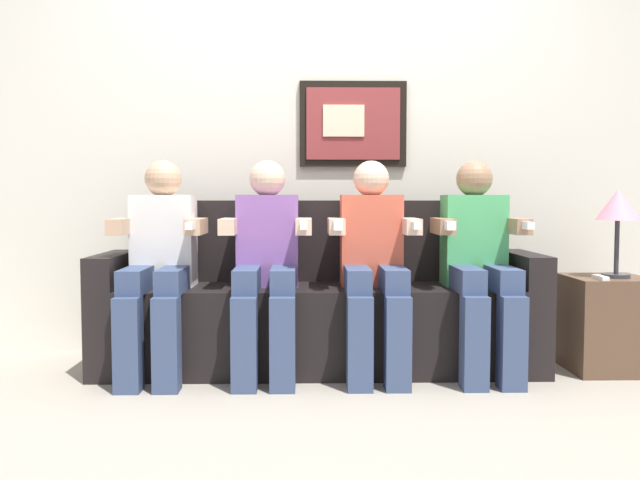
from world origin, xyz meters
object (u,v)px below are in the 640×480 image
object	(u,v)px
person_right_center	(373,258)
table_lamp	(618,209)
couch	(319,310)
side_table_right	(606,324)
person_rightmost	(479,258)
spare_remote_on_table	(600,277)
person_left_center	(267,258)
person_leftmost	(159,259)

from	to	relation	value
person_right_center	table_lamp	size ratio (longest dim) A/B	2.41
couch	side_table_right	distance (m)	1.52
couch	table_lamp	distance (m)	1.64
person_right_center	couch	bearing A→B (deg)	148.30
person_rightmost	spare_remote_on_table	xyz separation A→B (m)	(0.61, -0.06, -0.10)
person_left_center	side_table_right	size ratio (longest dim) A/B	2.22
couch	person_left_center	world-z (taller)	person_left_center
person_leftmost	side_table_right	xyz separation A→B (m)	(2.33, 0.06, -0.36)
person_rightmost	table_lamp	xyz separation A→B (m)	(0.72, 0.02, 0.25)
side_table_right	person_right_center	bearing A→B (deg)	-177.17
couch	spare_remote_on_table	distance (m)	1.46
person_left_center	spare_remote_on_table	size ratio (longest dim) A/B	8.54
couch	table_lamp	world-z (taller)	table_lamp
table_lamp	person_leftmost	bearing A→B (deg)	-179.53
person_right_center	person_rightmost	size ratio (longest dim) A/B	1.00
person_leftmost	person_left_center	size ratio (longest dim) A/B	1.00
person_right_center	spare_remote_on_table	distance (m)	1.16
table_lamp	person_right_center	bearing A→B (deg)	-179.11
person_leftmost	side_table_right	bearing A→B (deg)	1.50
person_right_center	spare_remote_on_table	bearing A→B (deg)	-2.85
couch	person_left_center	xyz separation A→B (m)	(-0.27, -0.17, 0.29)
person_right_center	table_lamp	distance (m)	1.29
couch	person_leftmost	bearing A→B (deg)	-168.39
person_left_center	person_right_center	distance (m)	0.55
person_rightmost	table_lamp	distance (m)	0.77
couch	person_rightmost	distance (m)	0.89
person_right_center	person_rightmost	world-z (taller)	same
person_left_center	side_table_right	bearing A→B (deg)	1.95
person_rightmost	spare_remote_on_table	distance (m)	0.62
person_leftmost	person_rightmost	size ratio (longest dim) A/B	1.00
couch	side_table_right	size ratio (longest dim) A/B	4.66
side_table_right	person_leftmost	bearing A→B (deg)	-178.50
person_left_center	person_rightmost	distance (m)	1.09
person_rightmost	side_table_right	distance (m)	0.78
table_lamp	spare_remote_on_table	distance (m)	0.38
couch	side_table_right	world-z (taller)	couch
person_rightmost	person_left_center	bearing A→B (deg)	179.98
person_rightmost	person_right_center	bearing A→B (deg)	180.00
spare_remote_on_table	person_rightmost	bearing A→B (deg)	174.59
person_left_center	side_table_right	xyz separation A→B (m)	(1.79, 0.06, -0.36)
couch	person_rightmost	bearing A→B (deg)	-11.63
side_table_right	spare_remote_on_table	xyz separation A→B (m)	(-0.09, -0.12, 0.26)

